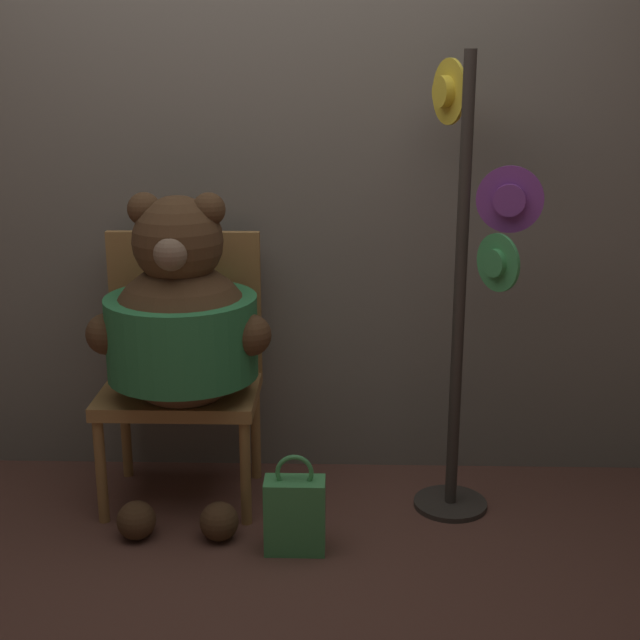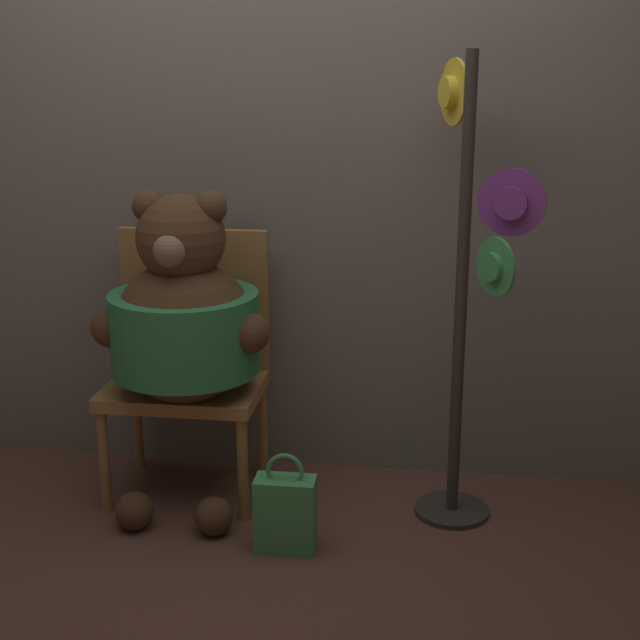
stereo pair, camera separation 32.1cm
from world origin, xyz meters
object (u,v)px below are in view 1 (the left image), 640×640
(hat_display_rack, at_px, (468,280))
(chair, at_px, (182,359))
(handbag_on_ground, at_px, (295,514))
(teddy_bear, at_px, (181,327))

(hat_display_rack, bearing_deg, chair, 173.20)
(handbag_on_ground, bearing_deg, teddy_bear, 144.33)
(teddy_bear, bearing_deg, handbag_on_ground, -35.67)
(chair, distance_m, teddy_bear, 0.24)
(teddy_bear, bearing_deg, hat_display_rack, 1.94)
(chair, bearing_deg, hat_display_rack, -6.80)
(chair, height_order, teddy_bear, teddy_bear)
(hat_display_rack, bearing_deg, teddy_bear, -178.06)
(chair, xyz_separation_m, teddy_bear, (0.03, -0.16, 0.18))
(chair, distance_m, hat_display_rack, 1.12)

